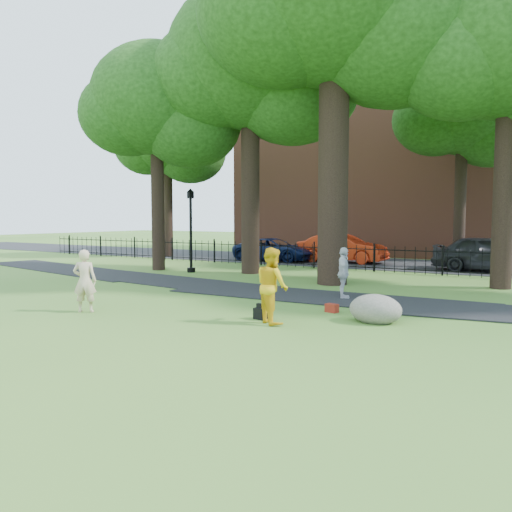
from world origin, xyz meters
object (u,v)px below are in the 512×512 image
Objects in this scene: boulder at (375,307)px; lamppost at (191,231)px; woman at (85,281)px; man at (272,285)px; red_sedan at (342,248)px; big_tree at (340,3)px.

lamppost is (-10.51, 6.26, 1.49)m from boulder.
woman is 5.07m from man.
woman is 1.32× the size of boulder.
red_sedan is at bearing -124.08° from woman.
man reaches higher than boulder.
red_sedan is (-3.03, 8.41, -9.35)m from big_tree.
big_tree reaches higher than red_sedan.
woman is at bearing -158.83° from boulder.
big_tree reaches higher than man.
boulder is 12.33m from lamppost.
man is at bearing 163.05° from woman.
woman is (-3.59, -8.57, -9.31)m from big_tree.
woman is at bearing -112.73° from big_tree.
big_tree reaches higher than boulder.
man is 0.37× the size of red_sedan.
woman reaches higher than red_sedan.
boulder is at bearing -60.32° from big_tree.
man is 0.47× the size of lamppost.
lamppost is 9.09m from red_sedan.
lamppost is 0.79× the size of red_sedan.
woman is at bearing 51.48° from man.
big_tree is at bearing -161.01° from red_sedan.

